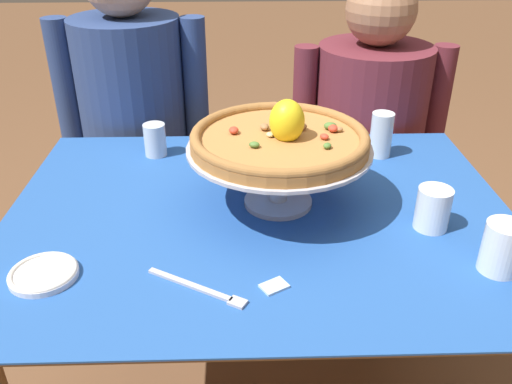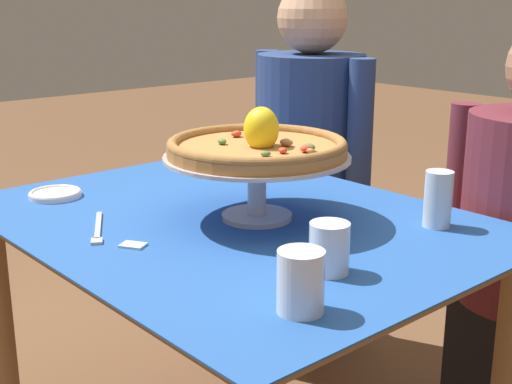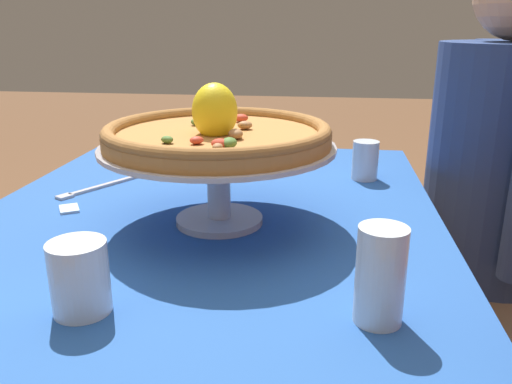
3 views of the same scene
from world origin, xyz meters
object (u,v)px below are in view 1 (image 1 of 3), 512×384
Objects in this scene: water_glass_side_right at (432,211)px; diner_right at (366,147)px; water_glass_back_left at (155,141)px; dinner_fork at (201,289)px; side_plate at (43,273)px; sugar_packet at (274,286)px; water_glass_back_right at (381,137)px; pizza at (280,138)px; pizza_stand at (279,160)px; water_glass_front_right at (501,251)px; diner_left at (137,139)px.

diner_right is (0.03, 0.74, -0.18)m from water_glass_side_right.
water_glass_back_left is 0.63m from dinner_fork.
dinner_fork is at bearing -9.09° from side_plate.
water_glass_side_right is 0.41m from sugar_packet.
water_glass_back_right is at bearing 94.12° from water_glass_side_right.
water_glass_back_left is at bearing 138.99° from pizza.
side_plate is at bearing -104.66° from water_glass_back_left.
sugar_packet is at bearing -95.13° from pizza_stand.
water_glass_back_right reaches higher than side_plate.
dinner_fork is (-0.17, -0.32, -0.17)m from pizza.
dinner_fork is at bearing -117.52° from pizza_stand.
water_glass_front_right is at bearing -78.23° from water_glass_back_right.
pizza_stand is 8.48× the size of sugar_packet.
dinner_fork is 1.09m from diner_right.
pizza is 8.09× the size of sugar_packet.
water_glass_side_right is at bearing -43.56° from diner_left.
dinner_fork is at bearing -157.74° from water_glass_side_right.
sugar_packet is at bearing -95.41° from pizza.
water_glass_side_right is at bearing 28.92° from sugar_packet.
diner_right is at bearing 47.04° from side_plate.
water_glass_back_right reaches higher than water_glass_front_right.
pizza is 0.40m from dinner_fork.
water_glass_back_left is 0.70× the size of side_plate.
water_glass_side_right reaches higher than dinner_fork.
diner_right is at bearing 87.88° from water_glass_side_right.
side_plate is at bearing -91.50° from diner_left.
diner_left is at bearing 88.50° from side_plate.
sugar_packet is at bearing -174.69° from water_glass_front_right.
dinner_fork is at bearing -117.73° from pizza.
pizza is 0.79m from diner_right.
water_glass_back_right is (0.30, 0.26, -0.12)m from pizza.
water_glass_front_right is at bearing -61.85° from water_glass_side_right.
water_glass_front_right is (0.11, -0.54, -0.01)m from water_glass_back_right.
dinner_fork is (0.16, -0.61, -0.04)m from water_glass_back_left.
pizza is 3.85× the size of water_glass_front_right.
pizza is at bearing -54.34° from diner_left.
pizza_stand is 4.60× the size of water_glass_back_left.
water_glass_side_right is at bearing 118.15° from water_glass_front_right.
side_plate is 1.23m from diner_right.
water_glass_front_right reaches higher than water_glass_back_left.
diner_left is (-0.45, 0.63, -0.27)m from pizza.
diner_right is at bearing 26.25° from water_glass_back_left.
diner_left is (-0.42, 0.94, -0.10)m from sugar_packet.
pizza reaches higher than water_glass_back_right.
water_glass_back_left is at bearing 138.84° from pizza_stand.
side_plate is 0.45m from sugar_packet.
pizza_stand is at bearing -54.44° from diner_left.
diner_right is (0.36, 0.63, -0.25)m from pizza_stand.
water_glass_back_right is (-0.03, 0.38, 0.01)m from water_glass_side_right.
water_glass_back_left is 0.79m from diner_right.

